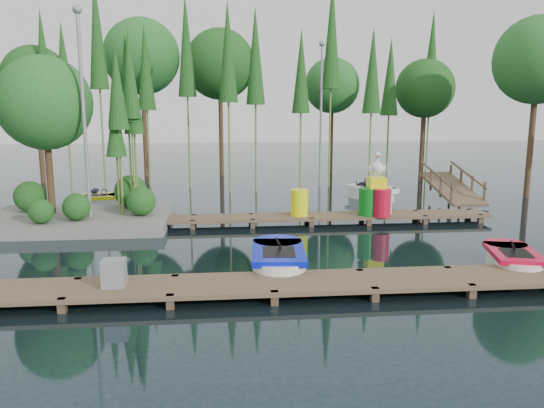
{
  "coord_description": "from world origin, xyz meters",
  "views": [
    {
      "loc": [
        -1.08,
        -15.59,
        4.1
      ],
      "look_at": [
        0.5,
        0.5,
        1.1
      ],
      "focal_mm": 35.0,
      "sensor_mm": 36.0,
      "label": 1
    }
  ],
  "objects": [
    {
      "name": "drum_cluster",
      "position": [
        4.41,
        2.34,
        0.95
      ],
      "size": [
        1.28,
        1.18,
        2.22
      ],
      "color": "#0C6C18",
      "rests_on": "far_dock"
    },
    {
      "name": "island",
      "position": [
        -6.3,
        3.29,
        3.18
      ],
      "size": [
        6.2,
        4.2,
        6.75
      ],
      "color": "slate",
      "rests_on": "ground"
    },
    {
      "name": "boat_red",
      "position": [
        6.24,
        -3.34,
        0.24
      ],
      "size": [
        1.67,
        2.63,
        0.82
      ],
      "rotation": [
        0.0,
        0.0,
        -0.25
      ],
      "color": "white",
      "rests_on": "ground"
    },
    {
      "name": "yellow_barrel",
      "position": [
        1.66,
        2.5,
        0.76
      ],
      "size": [
        0.62,
        0.62,
        0.93
      ],
      "primitive_type": "cylinder",
      "color": "#F6FF0D",
      "rests_on": "far_dock"
    },
    {
      "name": "boat_white_far",
      "position": [
        5.62,
        7.16,
        0.29
      ],
      "size": [
        2.31,
        2.96,
        1.28
      ],
      "rotation": [
        0.0,
        0.0,
        -0.4
      ],
      "color": "white",
      "rests_on": "ground"
    },
    {
      "name": "utility_cabinet",
      "position": [
        -3.37,
        -4.5,
        0.6
      ],
      "size": [
        0.49,
        0.41,
        0.59
      ],
      "primitive_type": "cube",
      "color": "gray",
      "rests_on": "near_dock"
    },
    {
      "name": "far_dock",
      "position": [
        1.0,
        2.5,
        0.23
      ],
      "size": [
        15.0,
        1.2,
        0.5
      ],
      "color": "brown",
      "rests_on": "ground"
    },
    {
      "name": "ramp",
      "position": [
        9.0,
        6.5,
        0.59
      ],
      "size": [
        1.5,
        3.94,
        1.49
      ],
      "color": "brown",
      "rests_on": "ground"
    },
    {
      "name": "boat_yellow_far",
      "position": [
        -5.91,
        6.31,
        0.26
      ],
      "size": [
        2.66,
        1.56,
        1.25
      ],
      "rotation": [
        0.0,
        0.0,
        -0.17
      ],
      "color": "white",
      "rests_on": "ground"
    },
    {
      "name": "tree_screen",
      "position": [
        -2.04,
        10.6,
        6.12
      ],
      "size": [
        34.42,
        18.53,
        10.31
      ],
      "color": "#47301E",
      "rests_on": "ground"
    },
    {
      "name": "lamp_island",
      "position": [
        -5.5,
        2.5,
        4.26
      ],
      "size": [
        0.3,
        0.3,
        7.25
      ],
      "color": "gray",
      "rests_on": "ground"
    },
    {
      "name": "boat_blue",
      "position": [
        0.33,
        -2.91,
        0.28
      ],
      "size": [
        1.5,
        2.93,
        0.96
      ],
      "rotation": [
        0.0,
        0.0,
        -0.08
      ],
      "color": "white",
      "rests_on": "ground"
    },
    {
      "name": "seagull_post",
      "position": [
        4.13,
        2.5,
        0.84
      ],
      "size": [
        0.5,
        0.27,
        0.8
      ],
      "color": "gray",
      "rests_on": "far_dock"
    },
    {
      "name": "near_dock",
      "position": [
        0.0,
        -4.5,
        0.23
      ],
      "size": [
        18.0,
        1.5,
        0.5
      ],
      "color": "brown",
      "rests_on": "ground"
    },
    {
      "name": "ground_plane",
      "position": [
        0.0,
        0.0,
        0.0
      ],
      "size": [
        90.0,
        90.0,
        0.0
      ],
      "primitive_type": "plane",
      "color": "#1D2E36"
    },
    {
      "name": "lamp_rear",
      "position": [
        4.0,
        11.0,
        4.26
      ],
      "size": [
        0.3,
        0.3,
        7.25
      ],
      "color": "gray",
      "rests_on": "ground"
    }
  ]
}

